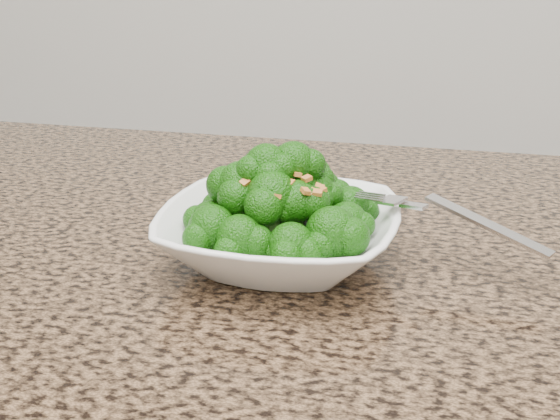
% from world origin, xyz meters
% --- Properties ---
extents(granite_counter, '(1.64, 1.04, 0.03)m').
position_xyz_m(granite_counter, '(0.00, 0.30, 0.89)').
color(granite_counter, brown).
rests_on(granite_counter, cabinet).
extents(bowl, '(0.21, 0.21, 0.05)m').
position_xyz_m(bowl, '(0.03, 0.40, 0.93)').
color(bowl, white).
rests_on(bowl, granite_counter).
extents(broccoli_pile, '(0.19, 0.19, 0.08)m').
position_xyz_m(broccoli_pile, '(0.03, 0.40, 0.99)').
color(broccoli_pile, '#175A0A').
rests_on(broccoli_pile, bowl).
extents(garlic_topping, '(0.11, 0.11, 0.01)m').
position_xyz_m(garlic_topping, '(0.03, 0.40, 1.03)').
color(garlic_topping, '#C97A31').
rests_on(garlic_topping, broccoli_pile).
extents(fork, '(0.18, 0.11, 0.01)m').
position_xyz_m(fork, '(0.15, 0.41, 0.96)').
color(fork, silver).
rests_on(fork, bowl).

